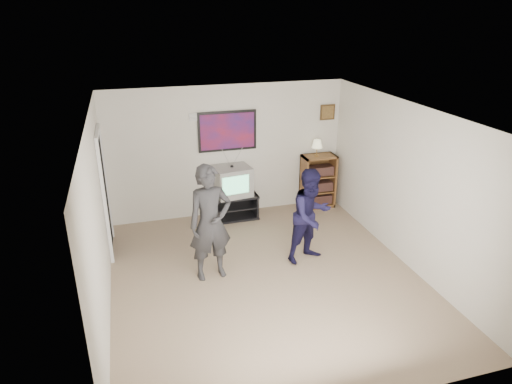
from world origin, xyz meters
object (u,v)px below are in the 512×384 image
media_stand (232,206)px  bookshelf (318,181)px  person_tall (210,223)px  crt_television (232,181)px  person_short (311,216)px

media_stand → bookshelf: size_ratio=0.89×
bookshelf → person_tall: size_ratio=0.61×
crt_television → bookshelf: bookshelf is taller
media_stand → person_short: size_ratio=0.62×
person_tall → media_stand: bearing=60.8°
bookshelf → person_short: size_ratio=0.70×
media_stand → crt_television: size_ratio=1.46×
crt_television → bookshelf: bearing=-5.9°
crt_television → person_tall: 2.06m
crt_television → bookshelf: size_ratio=0.61×
crt_television → bookshelf: 1.79m
media_stand → bookshelf: bookshelf is taller
crt_television → person_tall: person_tall is taller
person_tall → person_short: (1.60, 0.05, -0.12)m
crt_television → person_tall: (-0.78, -1.91, 0.13)m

